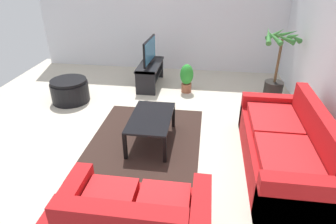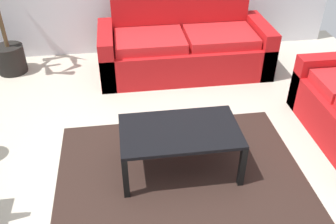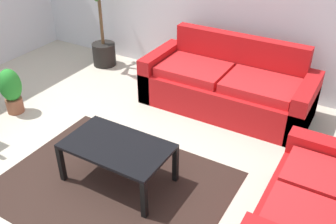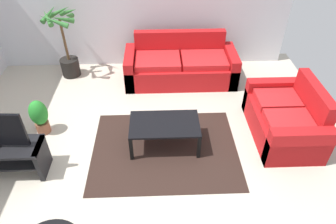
{
  "view_description": "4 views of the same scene",
  "coord_description": "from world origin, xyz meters",
  "px_view_note": "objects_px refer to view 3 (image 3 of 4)",
  "views": [
    {
      "loc": [
        4.12,
        1.2,
        2.55
      ],
      "look_at": [
        0.51,
        0.69,
        0.6
      ],
      "focal_mm": 31.1,
      "sensor_mm": 36.0,
      "label": 1
    },
    {
      "loc": [
        -0.07,
        -2.07,
        2.37
      ],
      "look_at": [
        0.29,
        0.5,
        0.57
      ],
      "focal_mm": 39.77,
      "sensor_mm": 36.0,
      "label": 2
    },
    {
      "loc": [
        2.27,
        -1.83,
        2.61
      ],
      "look_at": [
        0.69,
        0.87,
        0.67
      ],
      "focal_mm": 40.34,
      "sensor_mm": 36.0,
      "label": 3
    },
    {
      "loc": [
        0.31,
        -2.93,
        3.35
      ],
      "look_at": [
        0.44,
        0.62,
        0.48
      ],
      "focal_mm": 32.28,
      "sensor_mm": 36.0,
      "label": 4
    }
  ],
  "objects_px": {
    "couch_main": "(227,87)",
    "couch_loveseat": "(323,219)",
    "potted_plant_small": "(11,89)",
    "coffee_table": "(117,149)",
    "potted_palm": "(102,29)"
  },
  "relations": [
    {
      "from": "potted_palm",
      "to": "couch_loveseat",
      "type": "bearing_deg",
      "value": -27.27
    },
    {
      "from": "couch_main",
      "to": "potted_plant_small",
      "type": "relative_size",
      "value": 3.54
    },
    {
      "from": "coffee_table",
      "to": "potted_plant_small",
      "type": "xyz_separation_m",
      "value": [
        -1.96,
        0.38,
        -0.05
      ]
    },
    {
      "from": "couch_loveseat",
      "to": "potted_plant_small",
      "type": "bearing_deg",
      "value": 177.15
    },
    {
      "from": "couch_main",
      "to": "potted_palm",
      "type": "xyz_separation_m",
      "value": [
        -2.24,
        0.26,
        0.3
      ]
    },
    {
      "from": "couch_loveseat",
      "to": "coffee_table",
      "type": "distance_m",
      "value": 1.91
    },
    {
      "from": "coffee_table",
      "to": "potted_palm",
      "type": "xyz_separation_m",
      "value": [
        -1.87,
        2.13,
        0.22
      ]
    },
    {
      "from": "couch_main",
      "to": "couch_loveseat",
      "type": "relative_size",
      "value": 1.51
    },
    {
      "from": "couch_loveseat",
      "to": "coffee_table",
      "type": "xyz_separation_m",
      "value": [
        -1.89,
        -0.19,
        0.09
      ]
    },
    {
      "from": "couch_main",
      "to": "coffee_table",
      "type": "bearing_deg",
      "value": -101.2
    },
    {
      "from": "couch_main",
      "to": "couch_loveseat",
      "type": "height_order",
      "value": "same"
    },
    {
      "from": "couch_loveseat",
      "to": "potted_palm",
      "type": "xyz_separation_m",
      "value": [
        -3.77,
        1.94,
        0.3
      ]
    },
    {
      "from": "couch_loveseat",
      "to": "couch_main",
      "type": "bearing_deg",
      "value": 132.22
    },
    {
      "from": "couch_main",
      "to": "potted_palm",
      "type": "bearing_deg",
      "value": 173.32
    },
    {
      "from": "couch_loveseat",
      "to": "potted_plant_small",
      "type": "xyz_separation_m",
      "value": [
        -3.85,
        0.19,
        0.03
      ]
    }
  ]
}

